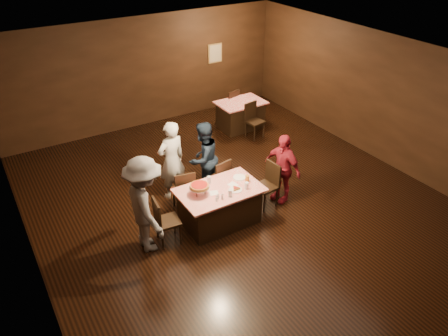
% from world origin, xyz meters
% --- Properties ---
extents(room, '(10.00, 10.04, 3.02)m').
position_xyz_m(room, '(0.00, 0.01, 2.14)').
color(room, black).
rests_on(room, ground).
extents(main_table, '(1.60, 1.00, 0.77)m').
position_xyz_m(main_table, '(-0.66, -0.03, 0.39)').
color(main_table, red).
rests_on(main_table, ground).
extents(back_table, '(1.30, 0.90, 0.77)m').
position_xyz_m(back_table, '(2.06, 3.36, 0.39)').
color(back_table, red).
rests_on(back_table, ground).
extents(chair_far_left, '(0.49, 0.49, 0.95)m').
position_xyz_m(chair_far_left, '(-1.06, 0.72, 0.47)').
color(chair_far_left, black).
rests_on(chair_far_left, ground).
extents(chair_far_right, '(0.50, 0.50, 0.95)m').
position_xyz_m(chair_far_right, '(-0.26, 0.72, 0.47)').
color(chair_far_right, black).
rests_on(chair_far_right, ground).
extents(chair_end_left, '(0.47, 0.47, 0.95)m').
position_xyz_m(chair_end_left, '(-1.76, -0.03, 0.47)').
color(chair_end_left, black).
rests_on(chair_end_left, ground).
extents(chair_end_right, '(0.46, 0.46, 0.95)m').
position_xyz_m(chair_end_right, '(0.44, -0.03, 0.47)').
color(chair_end_right, black).
rests_on(chair_end_right, ground).
extents(chair_back_near, '(0.48, 0.48, 0.95)m').
position_xyz_m(chair_back_near, '(2.06, 2.66, 0.47)').
color(chair_back_near, black).
rests_on(chair_back_near, ground).
extents(chair_back_far, '(0.51, 0.51, 0.95)m').
position_xyz_m(chair_back_far, '(2.06, 3.96, 0.47)').
color(chair_back_far, black).
rests_on(chair_back_far, ground).
extents(diner_white_jacket, '(0.69, 0.51, 1.74)m').
position_xyz_m(diner_white_jacket, '(-1.02, 1.28, 0.87)').
color(diner_white_jacket, silver).
rests_on(diner_white_jacket, ground).
extents(diner_navy_hoodie, '(0.95, 0.85, 1.63)m').
position_xyz_m(diner_navy_hoodie, '(-0.38, 1.10, 0.81)').
color(diner_navy_hoodie, '#141F2F').
rests_on(diner_navy_hoodie, ground).
extents(diner_grey_knit, '(0.73, 1.22, 1.86)m').
position_xyz_m(diner_grey_knit, '(-2.13, 0.02, 0.93)').
color(diner_grey_knit, slate).
rests_on(diner_grey_knit, ground).
extents(diner_red_shirt, '(0.55, 0.95, 1.52)m').
position_xyz_m(diner_red_shirt, '(0.86, -0.02, 0.76)').
color(diner_red_shirt, '#A21E31').
rests_on(diner_red_shirt, ground).
extents(pizza_stand, '(0.38, 0.38, 0.22)m').
position_xyz_m(pizza_stand, '(-1.06, 0.02, 0.95)').
color(pizza_stand, black).
rests_on(pizza_stand, main_table).
extents(plate_with_slice, '(0.25, 0.25, 0.06)m').
position_xyz_m(plate_with_slice, '(-0.41, -0.21, 0.80)').
color(plate_with_slice, white).
rests_on(plate_with_slice, main_table).
extents(plate_empty, '(0.25, 0.25, 0.01)m').
position_xyz_m(plate_empty, '(-0.11, 0.12, 0.78)').
color(plate_empty, white).
rests_on(plate_empty, main_table).
extents(glass_front_left, '(0.08, 0.08, 0.14)m').
position_xyz_m(glass_front_left, '(-0.61, -0.33, 0.84)').
color(glass_front_left, silver).
rests_on(glass_front_left, main_table).
extents(glass_front_right, '(0.08, 0.08, 0.14)m').
position_xyz_m(glass_front_right, '(-0.21, -0.28, 0.84)').
color(glass_front_right, silver).
rests_on(glass_front_right, main_table).
extents(glass_amber, '(0.08, 0.08, 0.14)m').
position_xyz_m(glass_amber, '(-0.06, -0.08, 0.84)').
color(glass_amber, '#BF7F26').
rests_on(glass_amber, main_table).
extents(glass_back, '(0.08, 0.08, 0.14)m').
position_xyz_m(glass_back, '(-0.71, 0.27, 0.84)').
color(glass_back, silver).
rests_on(glass_back, main_table).
extents(condiments, '(0.17, 0.10, 0.09)m').
position_xyz_m(condiments, '(-0.84, -0.31, 0.82)').
color(condiments, silver).
rests_on(condiments, main_table).
extents(napkin_center, '(0.19, 0.19, 0.01)m').
position_xyz_m(napkin_center, '(-0.36, -0.03, 0.77)').
color(napkin_center, white).
rests_on(napkin_center, main_table).
extents(napkin_left, '(0.21, 0.21, 0.01)m').
position_xyz_m(napkin_left, '(-0.81, -0.08, 0.77)').
color(napkin_left, white).
rests_on(napkin_left, main_table).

